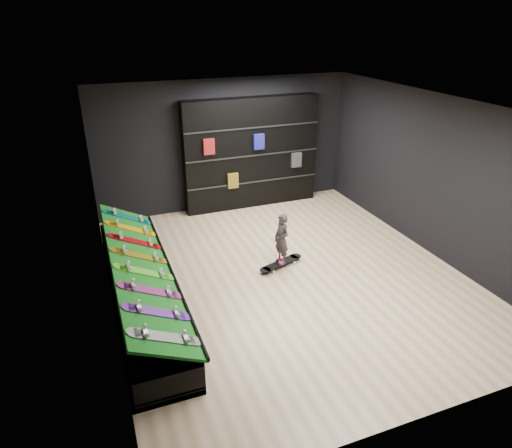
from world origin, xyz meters
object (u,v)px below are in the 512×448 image
object	(u,v)px
back_shelving	(251,153)
child	(281,249)
display_rack	(141,291)
floor_skateboard	(281,265)

from	to	relation	value
back_shelving	child	xyz separation A→B (m)	(-0.55, -3.04, -0.91)
display_rack	child	world-z (taller)	child
child	back_shelving	bearing A→B (deg)	159.69
display_rack	back_shelving	bearing A→B (deg)	46.69
display_rack	back_shelving	world-z (taller)	back_shelving
display_rack	floor_skateboard	xyz separation A→B (m)	(2.58, 0.28, -0.21)
display_rack	child	size ratio (longest dim) A/B	7.74
back_shelving	floor_skateboard	size ratio (longest dim) A/B	3.29
child	display_rack	bearing A→B (deg)	-93.77
floor_skateboard	child	xyz separation A→B (m)	(0.00, 0.00, 0.34)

